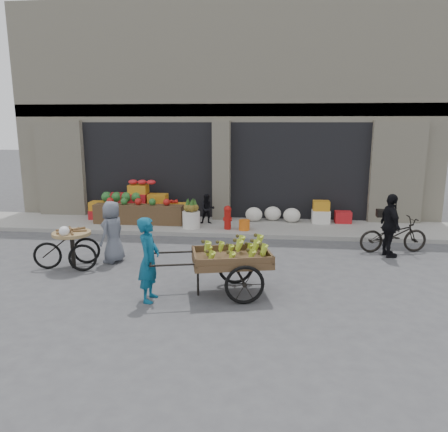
# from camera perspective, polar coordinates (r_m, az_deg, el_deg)

# --- Properties ---
(ground) EXTENTS (80.00, 80.00, 0.00)m
(ground) POSITION_cam_1_polar(r_m,az_deg,el_deg) (9.66, -3.83, -7.40)
(ground) COLOR #424244
(ground) RESTS_ON ground
(sidewalk) EXTENTS (18.00, 2.20, 0.12)m
(sidewalk) POSITION_cam_1_polar(r_m,az_deg,el_deg) (13.53, -0.76, -1.37)
(sidewalk) COLOR gray
(sidewalk) RESTS_ON ground
(building) EXTENTS (14.00, 6.45, 7.00)m
(building) POSITION_cam_1_polar(r_m,az_deg,el_deg) (17.06, 0.89, 12.66)
(building) COLOR beige
(building) RESTS_ON ground
(fruit_display) EXTENTS (3.10, 1.12, 1.24)m
(fruit_display) POSITION_cam_1_polar(r_m,az_deg,el_deg) (14.19, -10.63, 1.59)
(fruit_display) COLOR red
(fruit_display) RESTS_ON sidewalk
(pineapple_bin) EXTENTS (0.52, 0.52, 0.50)m
(pineapple_bin) POSITION_cam_1_polar(r_m,az_deg,el_deg) (13.09, -4.30, -0.47)
(pineapple_bin) COLOR silver
(pineapple_bin) RESTS_ON sidewalk
(fire_hydrant) EXTENTS (0.22, 0.22, 0.71)m
(fire_hydrant) POSITION_cam_1_polar(r_m,az_deg,el_deg) (12.86, 0.47, -0.06)
(fire_hydrant) COLOR #A5140F
(fire_hydrant) RESTS_ON sidewalk
(orange_bucket) EXTENTS (0.32, 0.32, 0.30)m
(orange_bucket) POSITION_cam_1_polar(r_m,az_deg,el_deg) (12.82, 2.67, -1.18)
(orange_bucket) COLOR orange
(orange_bucket) RESTS_ON sidewalk
(right_bay_goods) EXTENTS (3.35, 0.60, 0.70)m
(right_bay_goods) POSITION_cam_1_polar(r_m,az_deg,el_deg) (13.97, 10.25, 0.33)
(right_bay_goods) COLOR silver
(right_bay_goods) RESTS_ON sidewalk
(seated_person) EXTENTS (0.51, 0.43, 0.93)m
(seated_person) POSITION_cam_1_polar(r_m,az_deg,el_deg) (13.56, -2.19, 0.93)
(seated_person) COLOR black
(seated_person) RESTS_ON sidewalk
(banana_cart) EXTENTS (2.64, 1.54, 1.04)m
(banana_cart) POSITION_cam_1_polar(r_m,az_deg,el_deg) (8.26, 0.62, -5.28)
(banana_cart) COLOR brown
(banana_cart) RESTS_ON ground
(vendor_woman) EXTENTS (0.39, 0.58, 1.57)m
(vendor_woman) POSITION_cam_1_polar(r_m,az_deg,el_deg) (8.08, -9.79, -5.62)
(vendor_woman) COLOR navy
(vendor_woman) RESTS_ON ground
(tricycle_cart) EXTENTS (1.46, 1.03, 0.95)m
(tricycle_cart) POSITION_cam_1_polar(r_m,az_deg,el_deg) (10.36, -19.24, -3.43)
(tricycle_cart) COLOR #9E7F51
(tricycle_cart) RESTS_ON ground
(vendor_grey) EXTENTS (0.65, 0.81, 1.45)m
(vendor_grey) POSITION_cam_1_polar(r_m,az_deg,el_deg) (10.49, -14.37, -2.01)
(vendor_grey) COLOR slate
(vendor_grey) RESTS_ON ground
(bicycle) EXTENTS (1.79, 0.89, 0.90)m
(bicycle) POSITION_cam_1_polar(r_m,az_deg,el_deg) (11.80, 21.24, -2.30)
(bicycle) COLOR black
(bicycle) RESTS_ON ground
(cyclist) EXTENTS (0.54, 0.96, 1.55)m
(cyclist) POSITION_cam_1_polar(r_m,az_deg,el_deg) (11.29, 20.89, -1.18)
(cyclist) COLOR black
(cyclist) RESTS_ON ground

